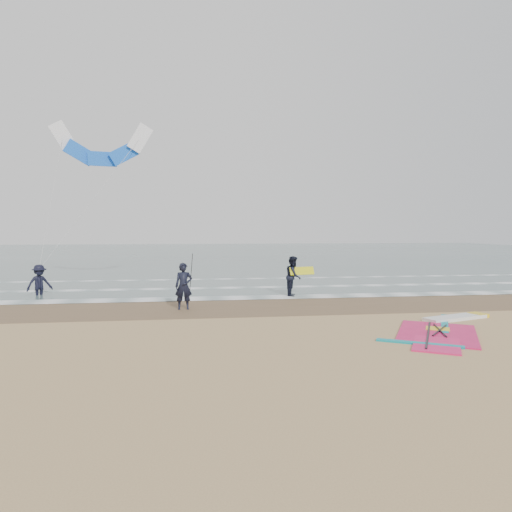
{
  "coord_description": "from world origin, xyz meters",
  "views": [
    {
      "loc": [
        -4.05,
        -13.16,
        3.28
      ],
      "look_at": [
        -1.59,
        5.0,
        2.2
      ],
      "focal_mm": 32.0,
      "sensor_mm": 36.0,
      "label": 1
    }
  ],
  "objects": [
    {
      "name": "ground",
      "position": [
        0.0,
        0.0,
        0.0
      ],
      "size": [
        120.0,
        120.0,
        0.0
      ],
      "primitive_type": "plane",
      "color": "tan",
      "rests_on": "ground"
    },
    {
      "name": "sea_water",
      "position": [
        0.0,
        48.0,
        0.01
      ],
      "size": [
        120.0,
        80.0,
        0.02
      ],
      "primitive_type": "cube",
      "color": "#47605E",
      "rests_on": "ground"
    },
    {
      "name": "wet_sand_band",
      "position": [
        0.0,
        6.0,
        0.0
      ],
      "size": [
        120.0,
        5.0,
        0.01
      ],
      "primitive_type": "cube",
      "color": "brown",
      "rests_on": "ground"
    },
    {
      "name": "foam_waterline",
      "position": [
        0.0,
        10.44,
        0.03
      ],
      "size": [
        120.0,
        9.15,
        0.02
      ],
      "color": "white",
      "rests_on": "ground"
    },
    {
      "name": "windsurf_rig",
      "position": [
        4.02,
        0.58,
        0.04
      ],
      "size": [
        5.59,
        5.29,
        0.13
      ],
      "color": "white",
      "rests_on": "ground"
    },
    {
      "name": "person_standing",
      "position": [
        -4.5,
        5.55,
        0.96
      ],
      "size": [
        0.72,
        0.49,
        1.91
      ],
      "primitive_type": "imported",
      "rotation": [
        0.0,
        0.0,
        0.05
      ],
      "color": "black",
      "rests_on": "ground"
    },
    {
      "name": "person_walking",
      "position": [
        0.76,
        8.64,
        0.98
      ],
      "size": [
        1.02,
        1.15,
        1.96
      ],
      "primitive_type": "imported",
      "rotation": [
        0.0,
        0.0,
        1.23
      ],
      "color": "black",
      "rests_on": "ground"
    },
    {
      "name": "person_wading",
      "position": [
        -11.64,
        10.4,
        0.94
      ],
      "size": [
        1.4,
        1.28,
        1.89
      ],
      "primitive_type": "imported",
      "rotation": [
        0.0,
        0.0,
        0.62
      ],
      "color": "black",
      "rests_on": "ground"
    },
    {
      "name": "held_pole",
      "position": [
        -4.2,
        5.55,
        1.4
      ],
      "size": [
        0.17,
        0.86,
        1.82
      ],
      "color": "black",
      "rests_on": "ground"
    },
    {
      "name": "carried_kiteboard",
      "position": [
        1.16,
        8.54,
        1.24
      ],
      "size": [
        1.3,
        0.51,
        0.39
      ],
      "color": "yellow",
      "rests_on": "ground"
    },
    {
      "name": "surf_kite",
      "position": [
        -9.35,
        14.66,
        7.99
      ],
      "size": [
        5.87,
        4.55,
        8.26
      ],
      "color": "white",
      "rests_on": "ground"
    }
  ]
}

